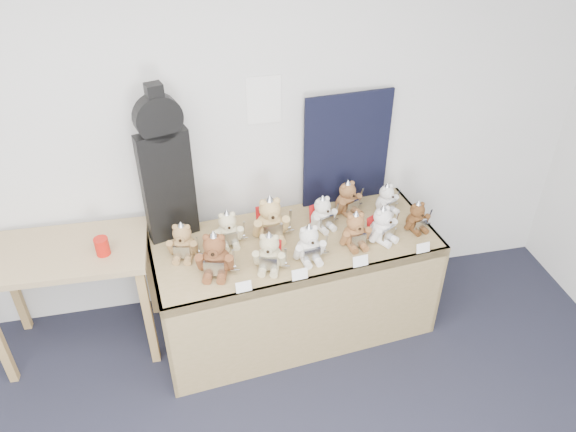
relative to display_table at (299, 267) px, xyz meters
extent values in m
plane|color=silver|center=(-0.98, 0.50, 0.78)|extent=(6.00, 0.00, 6.00)
cube|color=white|center=(-0.11, 0.50, 0.91)|extent=(0.21, 0.00, 0.30)
cube|color=olive|center=(-0.01, 0.07, 0.13)|extent=(1.82, 0.90, 0.06)
cube|color=olive|center=(0.03, -0.28, -0.21)|extent=(1.75, 0.20, 0.73)
cube|color=olive|center=(-0.87, -0.01, -0.21)|extent=(0.09, 0.73, 0.73)
cube|color=olive|center=(0.85, 0.16, -0.21)|extent=(0.09, 0.73, 0.73)
cube|color=#93774F|center=(-1.37, 0.19, 0.20)|extent=(0.96, 0.55, 0.04)
cube|color=#A27C46|center=(-1.80, 0.42, -0.20)|extent=(0.05, 0.05, 0.75)
cube|color=#A27C46|center=(-0.95, -0.05, -0.20)|extent=(0.05, 0.05, 0.75)
cube|color=#A27C46|center=(-0.93, 0.40, -0.20)|extent=(0.05, 0.05, 0.75)
cube|color=black|center=(-0.73, 0.29, 0.51)|extent=(0.31, 0.17, 0.71)
cylinder|color=black|center=(-0.73, 0.29, 0.95)|extent=(0.28, 0.16, 0.27)
cube|color=black|center=(-0.73, 0.29, 1.06)|extent=(0.11, 0.10, 0.18)
cube|color=black|center=(0.41, 0.44, 0.54)|extent=(0.58, 0.06, 0.77)
cylinder|color=#B9150C|center=(-1.14, 0.10, 0.27)|extent=(0.08, 0.08, 0.11)
ellipsoid|color=brown|center=(-0.51, -0.12, 0.23)|extent=(0.21, 0.19, 0.18)
sphere|color=brown|center=(-0.51, -0.12, 0.35)|extent=(0.13, 0.13, 0.13)
cylinder|color=brown|center=(-0.52, -0.17, 0.34)|extent=(0.06, 0.04, 0.05)
sphere|color=black|center=(-0.53, -0.19, 0.34)|extent=(0.02, 0.02, 0.02)
sphere|color=brown|center=(-0.55, -0.11, 0.40)|extent=(0.04, 0.04, 0.04)
sphere|color=brown|center=(-0.47, -0.13, 0.40)|extent=(0.04, 0.04, 0.04)
cylinder|color=brown|center=(-0.60, -0.12, 0.24)|extent=(0.07, 0.11, 0.13)
cylinder|color=brown|center=(-0.43, -0.16, 0.24)|extent=(0.07, 0.11, 0.13)
cylinder|color=brown|center=(-0.56, -0.17, 0.18)|extent=(0.08, 0.12, 0.05)
cylinder|color=brown|center=(-0.49, -0.19, 0.18)|extent=(0.08, 0.12, 0.05)
cube|color=silver|center=(-0.53, -0.18, 0.24)|extent=(0.12, 0.05, 0.10)
cone|color=silver|center=(-0.51, -0.12, 0.41)|extent=(0.11, 0.11, 0.08)
cube|color=silver|center=(-0.41, -0.18, 0.27)|extent=(0.02, 0.05, 0.19)
cube|color=silver|center=(-0.41, -0.18, 0.20)|extent=(0.05, 0.02, 0.01)
ellipsoid|color=tan|center=(-0.21, -0.14, 0.22)|extent=(0.19, 0.17, 0.15)
sphere|color=tan|center=(-0.21, -0.14, 0.33)|extent=(0.11, 0.11, 0.11)
cylinder|color=tan|center=(-0.22, -0.19, 0.32)|extent=(0.05, 0.04, 0.05)
sphere|color=black|center=(-0.22, -0.20, 0.32)|extent=(0.02, 0.02, 0.02)
sphere|color=tan|center=(-0.24, -0.13, 0.37)|extent=(0.04, 0.04, 0.04)
sphere|color=tan|center=(-0.17, -0.15, 0.37)|extent=(0.04, 0.04, 0.04)
cylinder|color=tan|center=(-0.28, -0.14, 0.23)|extent=(0.07, 0.09, 0.12)
cylinder|color=tan|center=(-0.14, -0.18, 0.23)|extent=(0.07, 0.09, 0.12)
cylinder|color=tan|center=(-0.25, -0.18, 0.18)|extent=(0.07, 0.11, 0.05)
cylinder|color=tan|center=(-0.19, -0.20, 0.18)|extent=(0.07, 0.11, 0.05)
cube|color=silver|center=(-0.22, -0.20, 0.23)|extent=(0.10, 0.05, 0.08)
cone|color=silver|center=(-0.21, -0.14, 0.37)|extent=(0.10, 0.10, 0.07)
cube|color=silver|center=(-0.12, -0.20, 0.25)|extent=(0.02, 0.04, 0.16)
cube|color=silver|center=(-0.12, -0.20, 0.19)|extent=(0.05, 0.02, 0.01)
cube|color=#AA1315|center=(-0.19, -0.08, 0.23)|extent=(0.13, 0.06, 0.14)
ellipsoid|color=silver|center=(0.03, -0.11, 0.22)|extent=(0.17, 0.15, 0.15)
sphere|color=silver|center=(0.03, -0.11, 0.32)|extent=(0.11, 0.11, 0.11)
cylinder|color=silver|center=(0.04, -0.16, 0.32)|extent=(0.05, 0.03, 0.05)
sphere|color=black|center=(0.04, -0.17, 0.32)|extent=(0.02, 0.02, 0.02)
sphere|color=silver|center=(0.00, -0.11, 0.37)|extent=(0.04, 0.04, 0.04)
sphere|color=silver|center=(0.07, -0.11, 0.37)|extent=(0.04, 0.04, 0.04)
cylinder|color=silver|center=(-0.04, -0.14, 0.23)|extent=(0.05, 0.09, 0.12)
cylinder|color=silver|center=(0.11, -0.12, 0.23)|extent=(0.05, 0.09, 0.12)
cylinder|color=silver|center=(0.00, -0.17, 0.18)|extent=(0.06, 0.10, 0.05)
cylinder|color=silver|center=(0.07, -0.16, 0.18)|extent=(0.06, 0.10, 0.05)
cube|color=silver|center=(0.04, -0.17, 0.23)|extent=(0.10, 0.03, 0.08)
cone|color=silver|center=(0.03, -0.11, 0.37)|extent=(0.10, 0.10, 0.07)
cube|color=silver|center=(0.13, -0.13, 0.25)|extent=(0.02, 0.04, 0.16)
cube|color=silver|center=(0.13, -0.13, 0.19)|extent=(0.05, 0.01, 0.01)
ellipsoid|color=brown|center=(0.34, -0.04, 0.22)|extent=(0.16, 0.14, 0.15)
sphere|color=brown|center=(0.34, -0.04, 0.32)|extent=(0.11, 0.11, 0.11)
cylinder|color=brown|center=(0.34, -0.08, 0.31)|extent=(0.05, 0.03, 0.05)
sphere|color=black|center=(0.34, -0.10, 0.31)|extent=(0.02, 0.02, 0.02)
sphere|color=brown|center=(0.30, -0.04, 0.36)|extent=(0.04, 0.04, 0.04)
sphere|color=brown|center=(0.37, -0.03, 0.36)|extent=(0.04, 0.04, 0.04)
cylinder|color=brown|center=(0.27, -0.06, 0.23)|extent=(0.05, 0.09, 0.11)
cylinder|color=brown|center=(0.41, -0.05, 0.23)|extent=(0.05, 0.09, 0.11)
cylinder|color=brown|center=(0.31, -0.09, 0.18)|extent=(0.06, 0.10, 0.04)
cylinder|color=brown|center=(0.38, -0.09, 0.18)|extent=(0.06, 0.10, 0.04)
cube|color=silver|center=(0.34, -0.10, 0.22)|extent=(0.10, 0.03, 0.08)
cone|color=silver|center=(0.34, -0.04, 0.37)|extent=(0.09, 0.09, 0.07)
cube|color=silver|center=(0.43, -0.06, 0.25)|extent=(0.02, 0.04, 0.16)
cube|color=silver|center=(0.43, -0.06, 0.19)|extent=(0.05, 0.01, 0.01)
ellipsoid|color=silver|center=(0.51, -0.02, 0.22)|extent=(0.20, 0.19, 0.15)
sphere|color=silver|center=(0.51, -0.02, 0.32)|extent=(0.11, 0.11, 0.11)
cylinder|color=silver|center=(0.53, -0.06, 0.31)|extent=(0.05, 0.05, 0.05)
sphere|color=black|center=(0.54, -0.08, 0.31)|extent=(0.02, 0.02, 0.02)
sphere|color=silver|center=(0.48, -0.04, 0.37)|extent=(0.04, 0.04, 0.04)
sphere|color=silver|center=(0.54, 0.00, 0.37)|extent=(0.04, 0.04, 0.04)
cylinder|color=silver|center=(0.46, -0.08, 0.23)|extent=(0.08, 0.09, 0.11)
cylinder|color=silver|center=(0.58, 0.00, 0.23)|extent=(0.08, 0.09, 0.11)
cylinder|color=silver|center=(0.51, -0.09, 0.18)|extent=(0.09, 0.11, 0.05)
cylinder|color=silver|center=(0.57, -0.05, 0.18)|extent=(0.09, 0.11, 0.05)
cube|color=silver|center=(0.54, -0.07, 0.23)|extent=(0.09, 0.06, 0.08)
cone|color=silver|center=(0.51, -0.02, 0.37)|extent=(0.09, 0.09, 0.07)
cube|color=silver|center=(0.61, 0.00, 0.25)|extent=(0.03, 0.04, 0.16)
cube|color=silver|center=(0.61, 0.00, 0.19)|extent=(0.04, 0.03, 0.01)
cube|color=#AA1315|center=(0.48, 0.03, 0.23)|extent=(0.12, 0.08, 0.14)
ellipsoid|color=brown|center=(0.76, 0.03, 0.21)|extent=(0.15, 0.13, 0.13)
sphere|color=brown|center=(0.76, 0.03, 0.30)|extent=(0.09, 0.09, 0.09)
cylinder|color=brown|center=(0.77, -0.01, 0.29)|extent=(0.04, 0.03, 0.04)
sphere|color=black|center=(0.77, -0.02, 0.29)|extent=(0.01, 0.01, 0.01)
sphere|color=brown|center=(0.73, 0.02, 0.33)|extent=(0.03, 0.03, 0.03)
sphere|color=brown|center=(0.79, 0.04, 0.33)|extent=(0.03, 0.03, 0.03)
cylinder|color=brown|center=(0.71, 0.00, 0.22)|extent=(0.05, 0.08, 0.10)
cylinder|color=brown|center=(0.82, 0.03, 0.22)|extent=(0.05, 0.08, 0.10)
cylinder|color=brown|center=(0.74, -0.02, 0.17)|extent=(0.06, 0.09, 0.04)
cylinder|color=brown|center=(0.80, -0.01, 0.17)|extent=(0.06, 0.09, 0.04)
cube|color=silver|center=(0.77, -0.02, 0.21)|extent=(0.08, 0.03, 0.07)
cone|color=silver|center=(0.76, 0.03, 0.34)|extent=(0.08, 0.08, 0.06)
cube|color=silver|center=(0.85, 0.02, 0.24)|extent=(0.02, 0.03, 0.13)
cube|color=silver|center=(0.85, 0.02, 0.19)|extent=(0.04, 0.01, 0.01)
ellipsoid|color=beige|center=(-0.41, 0.14, 0.22)|extent=(0.15, 0.13, 0.15)
sphere|color=beige|center=(-0.41, 0.14, 0.32)|extent=(0.11, 0.11, 0.11)
cylinder|color=beige|center=(-0.41, 0.09, 0.31)|extent=(0.05, 0.03, 0.05)
sphere|color=black|center=(-0.41, 0.08, 0.31)|extent=(0.02, 0.02, 0.02)
sphere|color=beige|center=(-0.44, 0.14, 0.36)|extent=(0.03, 0.03, 0.03)
sphere|color=beige|center=(-0.37, 0.14, 0.36)|extent=(0.03, 0.03, 0.03)
cylinder|color=beige|center=(-0.48, 0.12, 0.23)|extent=(0.04, 0.08, 0.11)
cylinder|color=beige|center=(-0.34, 0.12, 0.23)|extent=(0.04, 0.08, 0.11)
cylinder|color=beige|center=(-0.44, 0.09, 0.18)|extent=(0.05, 0.10, 0.04)
cylinder|color=beige|center=(-0.37, 0.09, 0.18)|extent=(0.05, 0.10, 0.04)
cube|color=silver|center=(-0.41, 0.08, 0.22)|extent=(0.10, 0.02, 0.08)
cone|color=silver|center=(-0.41, 0.14, 0.36)|extent=(0.09, 0.09, 0.07)
cube|color=silver|center=(-0.32, 0.11, 0.25)|extent=(0.01, 0.04, 0.15)
cube|color=silver|center=(-0.32, 0.11, 0.19)|extent=(0.04, 0.01, 0.01)
ellipsoid|color=tan|center=(-0.15, 0.15, 0.23)|extent=(0.19, 0.16, 0.18)
sphere|color=tan|center=(-0.15, 0.15, 0.36)|extent=(0.13, 0.13, 0.13)
cylinder|color=tan|center=(-0.14, 0.09, 0.35)|extent=(0.06, 0.03, 0.06)
sphere|color=black|center=(-0.14, 0.07, 0.35)|extent=(0.02, 0.02, 0.02)
sphere|color=tan|center=(-0.19, 0.15, 0.41)|extent=(0.04, 0.04, 0.04)
sphere|color=tan|center=(-0.10, 0.15, 0.41)|extent=(0.04, 0.04, 0.04)
cylinder|color=tan|center=(-0.23, 0.12, 0.24)|extent=(0.06, 0.10, 0.14)
cylinder|color=tan|center=(-0.06, 0.13, 0.24)|extent=(0.06, 0.10, 0.14)
cylinder|color=tan|center=(-0.18, 0.08, 0.18)|extent=(0.06, 0.12, 0.05)
cylinder|color=tan|center=(-0.10, 0.09, 0.18)|extent=(0.06, 0.12, 0.05)
cube|color=silver|center=(-0.14, 0.08, 0.24)|extent=(0.12, 0.03, 0.10)
cone|color=silver|center=(-0.15, 0.15, 0.41)|extent=(0.11, 0.11, 0.09)
cube|color=silver|center=(-0.03, 0.12, 0.27)|extent=(0.02, 0.05, 0.19)
cube|color=silver|center=(-0.03, 0.12, 0.20)|extent=(0.06, 0.01, 0.01)
cube|color=#AA1315|center=(-0.15, 0.22, 0.25)|extent=(0.15, 0.04, 0.16)
ellipsoid|color=silver|center=(0.19, 0.18, 0.22)|extent=(0.18, 0.16, 0.14)
sphere|color=silver|center=(0.19, 0.18, 0.31)|extent=(0.10, 0.10, 0.10)
cylinder|color=silver|center=(0.21, 0.14, 0.31)|extent=(0.05, 0.04, 0.04)
sphere|color=black|center=(0.21, 0.12, 0.31)|extent=(0.02, 0.02, 0.02)
sphere|color=silver|center=(0.16, 0.17, 0.35)|extent=(0.03, 0.03, 0.03)
sphere|color=silver|center=(0.22, 0.19, 0.35)|extent=(0.03, 0.03, 0.03)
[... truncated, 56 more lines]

